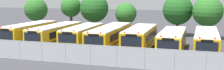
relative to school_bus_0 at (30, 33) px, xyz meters
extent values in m
plane|color=#38383D|center=(10.93, 0.24, -1.45)|extent=(160.00, 160.00, 0.00)
cube|color=yellow|center=(0.00, 0.03, -0.02)|extent=(2.76, 9.55, 2.17)
cube|color=white|center=(0.00, 0.03, 1.13)|extent=(2.70, 9.36, 0.12)
cube|color=black|center=(-0.11, -4.79, -0.92)|extent=(2.60, 0.22, 0.36)
cube|color=black|center=(-0.11, -4.74, 0.37)|extent=(2.09, 0.11, 1.04)
cube|color=black|center=(1.30, 0.30, 0.33)|extent=(0.21, 7.41, 0.78)
cube|color=black|center=(-1.28, 0.36, 0.33)|extent=(0.21, 7.41, 0.78)
cube|color=black|center=(0.00, 0.03, -0.45)|extent=(2.78, 9.65, 0.10)
sphere|color=red|center=(0.60, -4.59, 1.23)|extent=(0.18, 0.18, 0.18)
sphere|color=red|center=(-0.80, -4.56, 1.23)|extent=(0.18, 0.18, 0.18)
cube|color=black|center=(-0.11, -4.75, 0.97)|extent=(1.15, 0.11, 0.24)
cylinder|color=black|center=(1.06, -3.35, -0.95)|extent=(0.30, 1.01, 1.00)
cylinder|color=black|center=(-1.21, -3.30, -0.95)|extent=(0.30, 1.01, 1.00)
cylinder|color=black|center=(1.20, 2.95, -0.95)|extent=(0.30, 1.01, 1.00)
cylinder|color=black|center=(-1.07, 3.00, -0.95)|extent=(0.30, 1.01, 1.00)
cube|color=yellow|center=(3.70, 0.24, -0.07)|extent=(2.77, 10.31, 2.07)
cube|color=white|center=(3.70, 0.24, 1.03)|extent=(2.71, 10.10, 0.12)
cube|color=black|center=(3.57, -4.95, -0.92)|extent=(2.56, 0.23, 0.36)
cube|color=black|center=(3.57, -4.90, 0.30)|extent=(2.06, 0.11, 0.99)
cube|color=black|center=(4.98, 0.51, 0.26)|extent=(0.24, 7.99, 0.75)
cube|color=black|center=(2.43, 0.58, 0.26)|extent=(0.24, 7.99, 0.75)
cube|color=black|center=(3.70, 0.24, -0.48)|extent=(2.80, 10.41, 0.10)
sphere|color=red|center=(4.26, -4.75, 1.13)|extent=(0.18, 0.18, 0.18)
sphere|color=red|center=(2.88, -4.71, 1.13)|extent=(0.18, 0.18, 0.18)
cube|color=black|center=(3.57, -4.91, 0.87)|extent=(1.13, 0.11, 0.24)
cylinder|color=black|center=(4.72, -3.51, -0.95)|extent=(0.31, 1.01, 1.00)
cylinder|color=black|center=(2.49, -3.45, -0.95)|extent=(0.31, 1.01, 1.00)
cylinder|color=black|center=(4.90, 3.54, -0.95)|extent=(0.31, 1.01, 1.00)
cylinder|color=black|center=(2.67, 3.59, -0.95)|extent=(0.31, 1.01, 1.00)
cube|color=yellow|center=(7.37, 0.31, -0.08)|extent=(2.73, 9.22, 2.04)
cube|color=white|center=(7.37, 0.31, 1.00)|extent=(2.68, 9.04, 0.12)
cube|color=black|center=(7.47, -4.35, -0.92)|extent=(2.60, 0.21, 0.36)
cube|color=black|center=(7.46, -4.30, 0.28)|extent=(2.09, 0.10, 0.98)
cube|color=black|center=(8.66, 0.64, 0.24)|extent=(0.19, 7.15, 0.74)
cube|color=black|center=(6.07, 0.58, 0.24)|extent=(0.19, 7.15, 0.74)
cube|color=black|center=(7.37, 0.31, -0.49)|extent=(2.76, 9.32, 0.10)
sphere|color=red|center=(8.16, -4.11, 1.10)|extent=(0.18, 0.18, 0.18)
sphere|color=red|center=(6.76, -4.14, 1.10)|extent=(0.18, 0.18, 0.18)
cube|color=black|center=(7.46, -4.31, 0.84)|extent=(1.15, 0.10, 0.24)
cylinder|color=black|center=(8.57, -2.85, -0.95)|extent=(0.30, 1.01, 1.00)
cylinder|color=black|center=(6.30, -2.90, -0.95)|extent=(0.30, 1.01, 1.00)
cylinder|color=black|center=(8.45, 3.12, -0.95)|extent=(0.30, 1.01, 1.00)
cylinder|color=black|center=(6.18, 3.07, -0.95)|extent=(0.30, 1.01, 1.00)
cube|color=#EAA80C|center=(10.86, 0.31, -0.05)|extent=(2.54, 11.19, 2.12)
cube|color=white|center=(10.86, 0.31, 1.07)|extent=(2.48, 10.96, 0.12)
cube|color=black|center=(10.87, -5.35, -0.92)|extent=(2.56, 0.16, 0.36)
cube|color=black|center=(10.87, -5.30, 0.33)|extent=(2.06, 0.06, 1.02)
cube|color=black|center=(12.14, 0.61, 0.29)|extent=(0.06, 8.72, 0.76)
cube|color=black|center=(9.58, 0.61, 0.29)|extent=(0.06, 8.72, 0.76)
cube|color=black|center=(10.86, 0.31, -0.47)|extent=(2.56, 11.30, 0.10)
sphere|color=red|center=(11.56, -5.13, 1.17)|extent=(0.18, 0.18, 0.18)
sphere|color=red|center=(10.18, -5.13, 1.17)|extent=(0.18, 0.18, 0.18)
cube|color=black|center=(10.87, -5.31, 0.91)|extent=(1.13, 0.08, 0.24)
cylinder|color=black|center=(11.99, -3.88, -0.95)|extent=(0.28, 1.00, 1.00)
cylinder|color=black|center=(9.75, -3.88, -0.95)|extent=(0.28, 1.00, 1.00)
cylinder|color=black|center=(11.97, 4.10, -0.95)|extent=(0.28, 1.00, 1.00)
cylinder|color=black|center=(9.74, 4.10, -0.95)|extent=(0.28, 1.00, 1.00)
cube|color=#EAA80C|center=(14.57, 0.02, -0.02)|extent=(2.54, 9.22, 2.16)
cube|color=white|center=(14.57, 0.02, 1.12)|extent=(2.49, 9.04, 0.12)
cube|color=black|center=(14.56, -4.66, -0.92)|extent=(2.58, 0.16, 0.36)
cube|color=black|center=(14.56, -4.61, 0.37)|extent=(2.07, 0.06, 1.04)
cube|color=black|center=(15.86, 0.32, 0.32)|extent=(0.05, 7.19, 0.78)
cube|color=black|center=(13.29, 0.32, 0.32)|extent=(0.05, 7.19, 0.78)
cube|color=black|center=(14.57, 0.02, -0.46)|extent=(2.57, 9.32, 0.10)
sphere|color=red|center=(15.26, -4.44, 1.22)|extent=(0.18, 0.18, 0.18)
sphere|color=red|center=(13.87, -4.44, 1.22)|extent=(0.18, 0.18, 0.18)
cube|color=black|center=(14.56, -4.62, 0.96)|extent=(1.14, 0.08, 0.24)
cylinder|color=black|center=(15.69, -3.19, -0.95)|extent=(0.28, 1.00, 1.00)
cylinder|color=black|center=(13.44, -3.19, -0.95)|extent=(0.28, 1.00, 1.00)
cylinder|color=black|center=(15.70, 2.83, -0.95)|extent=(0.28, 1.00, 1.00)
cylinder|color=black|center=(13.45, 2.83, -0.95)|extent=(0.28, 1.00, 1.00)
cube|color=yellow|center=(18.19, 0.15, -0.14)|extent=(2.60, 9.42, 1.92)
cube|color=white|center=(18.19, 0.15, 0.88)|extent=(2.55, 9.24, 0.12)
cube|color=black|center=(18.14, -4.62, -0.92)|extent=(2.55, 0.19, 0.36)
cube|color=black|center=(18.14, -4.57, 0.20)|extent=(2.05, 0.08, 0.92)
cube|color=black|center=(19.46, 0.43, 0.16)|extent=(0.12, 7.33, 0.69)
cube|color=black|center=(16.93, 0.46, 0.16)|extent=(0.12, 7.33, 0.69)
cube|color=black|center=(18.19, 0.15, -0.53)|extent=(2.62, 9.52, 0.10)
sphere|color=red|center=(18.83, -4.41, 0.98)|extent=(0.18, 0.18, 0.18)
sphere|color=red|center=(17.46, -4.39, 0.98)|extent=(0.18, 0.18, 0.18)
cube|color=black|center=(18.14, -4.58, 0.72)|extent=(1.12, 0.09, 0.24)
cylinder|color=black|center=(19.26, -3.16, -0.95)|extent=(0.29, 1.00, 1.00)
cylinder|color=black|center=(17.05, -3.14, -0.95)|extent=(0.29, 1.00, 1.00)
cylinder|color=black|center=(19.33, 3.04, -0.95)|extent=(0.29, 1.00, 1.00)
cylinder|color=black|center=(17.12, 3.06, -0.95)|extent=(0.29, 1.00, 1.00)
cube|color=#EAA80C|center=(21.76, 0.40, -0.11)|extent=(2.59, 10.44, 1.98)
cube|color=white|center=(21.76, 0.40, 0.94)|extent=(2.54, 10.23, 0.12)
cube|color=black|center=(21.65, -4.87, -0.92)|extent=(2.42, 0.21, 0.36)
cube|color=black|center=(21.65, -4.82, 0.24)|extent=(1.95, 0.10, 0.95)
cube|color=black|center=(22.97, 0.67, 0.20)|extent=(0.21, 8.11, 0.71)
cube|color=black|center=(20.56, 0.72, 0.20)|extent=(0.21, 8.11, 0.71)
cube|color=black|center=(21.76, 0.40, -0.51)|extent=(2.62, 10.55, 0.10)
sphere|color=red|center=(22.31, -4.66, 1.04)|extent=(0.18, 0.18, 0.18)
sphere|color=red|center=(21.00, -4.63, 1.04)|extent=(0.18, 0.18, 0.18)
cube|color=black|center=(21.65, -4.83, 0.78)|extent=(1.07, 0.10, 0.24)
cylinder|color=black|center=(22.73, -3.42, -0.95)|extent=(0.30, 1.01, 1.00)
cylinder|color=black|center=(20.63, -3.38, -0.95)|extent=(0.30, 1.01, 1.00)
cylinder|color=black|center=(22.88, 3.77, -0.95)|extent=(0.30, 1.01, 1.00)
cylinder|color=black|center=(20.79, 3.82, -0.95)|extent=(0.30, 1.01, 1.00)
cylinder|color=#4C3823|center=(-6.41, 11.72, -0.35)|extent=(0.44, 0.44, 2.20)
sphere|color=#286623|center=(-6.41, 11.72, 2.27)|extent=(4.07, 4.07, 4.07)
sphere|color=#286623|center=(-6.53, 11.90, 2.53)|extent=(2.33, 2.33, 2.33)
cylinder|color=#4C3823|center=(0.42, 11.59, 0.05)|extent=(0.43, 0.43, 3.02)
sphere|color=#286623|center=(0.42, 11.59, 2.85)|extent=(3.43, 3.43, 3.43)
sphere|color=#286623|center=(0.39, 11.57, 2.61)|extent=(2.37, 2.37, 2.37)
cylinder|color=#4C3823|center=(5.04, 10.38, -0.20)|extent=(0.40, 0.40, 2.52)
sphere|color=#1E561E|center=(5.04, 10.38, 2.76)|extent=(4.53, 4.53, 4.53)
sphere|color=#1E561E|center=(5.62, 10.13, 3.14)|extent=(2.57, 2.57, 2.57)
cylinder|color=#4C3823|center=(10.29, 10.17, -0.33)|extent=(0.40, 0.40, 2.25)
sphere|color=#286623|center=(10.29, 10.17, 2.03)|extent=(3.29, 3.29, 3.29)
sphere|color=#286623|center=(10.09, 10.07, 1.75)|extent=(2.62, 2.62, 2.62)
cylinder|color=#4C3823|center=(17.84, 12.57, -0.30)|extent=(0.42, 0.42, 2.30)
sphere|color=#1E561E|center=(17.84, 12.57, 2.56)|extent=(4.58, 4.58, 4.58)
sphere|color=#1E561E|center=(17.98, 12.58, 2.49)|extent=(2.57, 2.57, 2.57)
cylinder|color=#4C3823|center=(22.14, 10.72, -0.28)|extent=(0.31, 0.31, 2.34)
sphere|color=#286623|center=(22.14, 10.72, 2.49)|extent=(4.28, 4.28, 4.28)
sphere|color=#286623|center=(22.60, 11.00, 2.67)|extent=(3.39, 3.39, 3.39)
cylinder|color=#9EA0A3|center=(4.13, -8.00, -0.49)|extent=(0.07, 0.07, 1.93)
cylinder|color=#9EA0A3|center=(6.61, -8.00, -0.49)|extent=(0.07, 0.07, 1.93)
cylinder|color=#9EA0A3|center=(9.10, -8.00, -0.49)|extent=(0.07, 0.07, 1.93)
cylinder|color=#9EA0A3|center=(11.58, -8.00, -0.49)|extent=(0.07, 0.07, 1.93)
cylinder|color=#9EA0A3|center=(14.07, -8.00, -0.49)|extent=(0.07, 0.07, 1.93)
cylinder|color=#9EA0A3|center=(16.56, -8.00, -0.49)|extent=(0.07, 0.07, 1.93)
cylinder|color=#9EA0A3|center=(19.04, -8.00, -0.49)|extent=(0.07, 0.07, 1.93)
cylinder|color=#9EA0A3|center=(21.53, -8.00, -0.49)|extent=(0.07, 0.07, 1.93)
cube|color=#ADB2B7|center=(10.34, -8.00, -0.49)|extent=(27.35, 0.02, 1.89)
cylinder|color=#9EA0A3|center=(10.34, -8.00, 0.45)|extent=(27.35, 0.04, 0.04)
cone|color=#EA5914|center=(14.57, -6.37, -1.13)|extent=(0.50, 0.50, 0.66)
camera|label=1|loc=(20.63, -30.76, 5.00)|focal=44.23mm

